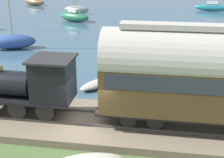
# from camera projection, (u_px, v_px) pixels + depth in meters

# --- Properties ---
(ground_plane) EXTENTS (200.00, 200.00, 0.00)m
(ground_plane) POSITION_uv_depth(u_px,v_px,m) (89.00, 134.00, 14.88)
(ground_plane) COLOR #476033
(harbor_water) EXTENTS (80.00, 80.00, 0.01)m
(harbor_water) POSITION_uv_depth(u_px,v_px,m) (145.00, 8.00, 55.03)
(harbor_water) COLOR #38566B
(harbor_water) RESTS_ON ground
(rail_embankment) EXTENTS (4.57, 56.00, 0.49)m
(rail_embankment) POSITION_uv_depth(u_px,v_px,m) (93.00, 122.00, 15.64)
(rail_embankment) COLOR #756651
(rail_embankment) RESTS_ON ground
(steam_locomotive) EXTENTS (2.05, 5.83, 3.52)m
(steam_locomotive) POSITION_uv_depth(u_px,v_px,m) (28.00, 83.00, 15.44)
(steam_locomotive) COLOR black
(steam_locomotive) RESTS_ON rail_embankment
(passenger_coach) EXTENTS (2.60, 10.03, 4.78)m
(passenger_coach) POSITION_uv_depth(u_px,v_px,m) (209.00, 74.00, 13.82)
(passenger_coach) COLOR black
(passenger_coach) RESTS_ON rail_embankment
(sailboat_teal) EXTENTS (2.14, 5.76, 9.07)m
(sailboat_teal) POSITION_uv_depth(u_px,v_px,m) (212.00, 7.00, 51.51)
(sailboat_teal) COLOR #1E707A
(sailboat_teal) RESTS_ON harbor_water
(sailboat_blue) EXTENTS (3.09, 4.51, 9.43)m
(sailboat_blue) POSITION_uv_depth(u_px,v_px,m) (13.00, 41.00, 29.24)
(sailboat_blue) COLOR #335199
(sailboat_blue) RESTS_ON harbor_water
(sailboat_brown) EXTENTS (3.07, 4.93, 5.79)m
(sailboat_brown) POSITION_uv_depth(u_px,v_px,m) (34.00, 2.00, 58.47)
(sailboat_brown) COLOR brown
(sailboat_brown) RESTS_ON harbor_water
(sailboat_green) EXTENTS (3.55, 5.12, 9.64)m
(sailboat_green) POSITION_uv_depth(u_px,v_px,m) (74.00, 16.00, 42.62)
(sailboat_green) COLOR #236B42
(sailboat_green) RESTS_ON harbor_water
(sailboat_gray) EXTENTS (1.09, 3.92, 9.32)m
(sailboat_gray) POSITION_uv_depth(u_px,v_px,m) (77.00, 9.00, 48.78)
(sailboat_gray) COLOR gray
(sailboat_gray) RESTS_ON harbor_water
(rowboat_near_shore) EXTENTS (2.94, 2.47, 0.43)m
(rowboat_near_shore) POSITION_uv_depth(u_px,v_px,m) (98.00, 84.00, 20.43)
(rowboat_near_shore) COLOR #B7B2A3
(rowboat_near_shore) RESTS_ON harbor_water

